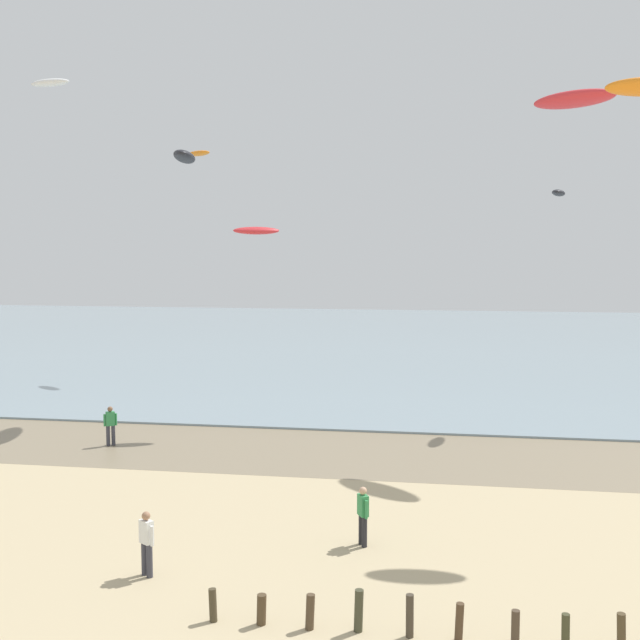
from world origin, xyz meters
TOP-DOWN VIEW (x-y plane):
  - wet_sand_strip at (0.00, 20.09)m, footprint 120.00×7.23m
  - sea at (0.00, 58.71)m, footprint 160.00×70.00m
  - groyne_near at (3.53, 5.60)m, footprint 11.18×0.33m
  - person_nearest_camera at (-4.26, 7.61)m, footprint 0.49×0.38m
  - person_by_waterline at (-10.71, 19.70)m, footprint 0.50×0.38m
  - person_left_flank at (1.06, 10.46)m, footprint 0.36×0.51m
  - kite_aloft_0 at (-9.53, 26.51)m, footprint 2.03×3.57m
  - kite_aloft_3 at (-12.49, 38.03)m, footprint 2.12×1.71m
  - kite_aloft_4 at (8.44, 22.11)m, footprint 3.58×3.01m
  - kite_aloft_5 at (8.78, 27.49)m, footprint 1.03×1.98m
  - kite_aloft_7 at (-5.29, 24.14)m, footprint 2.28×1.41m
  - kite_aloft_8 at (-16.25, 25.82)m, footprint 2.41×1.22m

SIDE VIEW (x-z plane):
  - wet_sand_strip at x=0.00m, z-range 0.00..0.01m
  - sea at x=0.00m, z-range 0.00..0.10m
  - groyne_near at x=3.53m, z-range -0.07..0.90m
  - person_nearest_camera at x=-4.26m, z-range 0.06..1.77m
  - person_by_waterline at x=-10.71m, z-range 0.06..1.77m
  - person_left_flank at x=1.06m, z-range 0.06..1.77m
  - kite_aloft_7 at x=-5.29m, z-range 9.05..9.52m
  - kite_aloft_5 at x=8.78m, z-range 10.93..11.30m
  - kite_aloft_0 at x=-9.53m, z-range 12.67..13.41m
  - kite_aloft_4 at x=8.44m, z-range 14.05..14.89m
  - kite_aloft_3 at x=-12.49m, z-range 14.51..14.90m
  - kite_aloft_8 at x=-16.25m, z-range 16.55..16.93m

